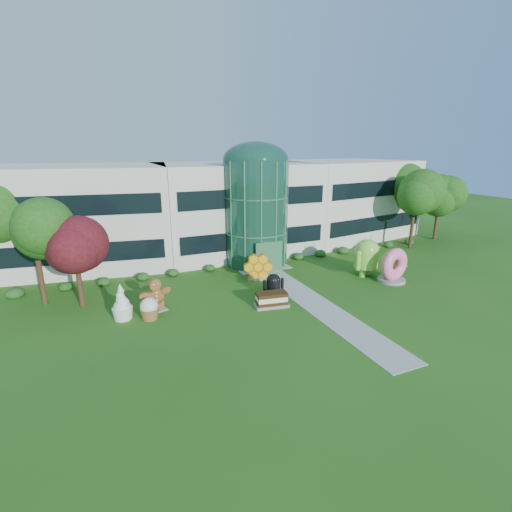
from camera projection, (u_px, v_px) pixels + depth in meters
name	position (u px, v px, depth m)	size (l,w,h in m)	color
ground	(324.00, 310.00, 25.95)	(140.00, 140.00, 0.00)	#215114
building	(234.00, 207.00, 40.45)	(46.00, 15.00, 9.30)	beige
atrium	(256.00, 213.00, 35.10)	(6.00, 6.00, 9.80)	#194738
walkway	(309.00, 299.00, 27.70)	(2.40, 20.00, 0.04)	#9E9E93
tree_red	(77.00, 266.00, 25.76)	(4.00, 4.00, 6.00)	#3F0C14
trees_backdrop	(251.00, 219.00, 36.18)	(52.00, 8.00, 8.40)	#1C4711
android_green	(366.00, 254.00, 32.36)	(3.38, 2.25, 3.83)	#86D243
android_black	(273.00, 283.00, 28.26)	(1.75, 1.17, 1.99)	black
donut	(393.00, 265.00, 30.99)	(2.85, 1.37, 2.97)	pink
gingerbread	(156.00, 295.00, 25.45)	(2.58, 0.99, 2.38)	maroon
ice_cream_sandwich	(272.00, 299.00, 26.36)	(2.38, 1.19, 1.06)	black
honeycomb	(258.00, 268.00, 31.59)	(2.62, 0.94, 2.06)	yellow
froyo	(122.00, 302.00, 24.23)	(1.42, 1.42, 2.43)	white
cupcake	(149.00, 308.00, 24.34)	(1.26, 1.26, 1.51)	white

